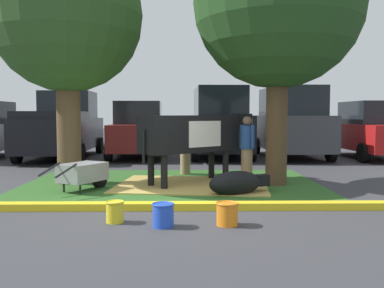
{
  "coord_description": "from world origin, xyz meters",
  "views": [
    {
      "loc": [
        0.35,
        -7.25,
        1.56
      ],
      "look_at": [
        0.49,
        2.17,
        0.9
      ],
      "focal_mm": 39.59,
      "sensor_mm": 36.0,
      "label": 1
    }
  ],
  "objects_px": {
    "suv_black": "(219,122)",
    "bucket_yellow": "(115,211)",
    "cow_holstein": "(193,134)",
    "shade_tree_left": "(67,18)",
    "person_handler": "(185,144)",
    "person_visitor_near": "(247,147)",
    "pickup_truck_black": "(63,127)",
    "shade_tree_right": "(278,4)",
    "bucket_orange": "(227,213)",
    "sedan_blue": "(371,131)",
    "bucket_blue": "(163,215)",
    "hatchback_white": "(139,130)",
    "wheelbarrow": "(84,173)",
    "suv_dark_grey": "(290,122)",
    "calf_lying": "(237,183)"
  },
  "relations": [
    {
      "from": "shade_tree_left",
      "to": "sedan_blue",
      "type": "height_order",
      "value": "shade_tree_left"
    },
    {
      "from": "bucket_yellow",
      "to": "bucket_orange",
      "type": "bearing_deg",
      "value": -6.44
    },
    {
      "from": "bucket_yellow",
      "to": "cow_holstein",
      "type": "bearing_deg",
      "value": 70.3
    },
    {
      "from": "hatchback_white",
      "to": "bucket_orange",
      "type": "bearing_deg",
      "value": -76.64
    },
    {
      "from": "shade_tree_right",
      "to": "bucket_blue",
      "type": "height_order",
      "value": "shade_tree_right"
    },
    {
      "from": "cow_holstein",
      "to": "bucket_blue",
      "type": "distance_m",
      "value": 3.75
    },
    {
      "from": "calf_lying",
      "to": "bucket_yellow",
      "type": "relative_size",
      "value": 4.23
    },
    {
      "from": "cow_holstein",
      "to": "calf_lying",
      "type": "distance_m",
      "value": 1.79
    },
    {
      "from": "shade_tree_right",
      "to": "cow_holstein",
      "type": "height_order",
      "value": "shade_tree_right"
    },
    {
      "from": "shade_tree_left",
      "to": "person_handler",
      "type": "xyz_separation_m",
      "value": [
        2.6,
        1.37,
        -2.88
      ]
    },
    {
      "from": "shade_tree_left",
      "to": "bucket_yellow",
      "type": "distance_m",
      "value": 5.17
    },
    {
      "from": "cow_holstein",
      "to": "bucket_blue",
      "type": "bearing_deg",
      "value": -97.73
    },
    {
      "from": "cow_holstein",
      "to": "person_handler",
      "type": "distance_m",
      "value": 1.52
    },
    {
      "from": "person_visitor_near",
      "to": "bucket_blue",
      "type": "xyz_separation_m",
      "value": [
        -1.72,
        -3.87,
        -0.63
      ]
    },
    {
      "from": "bucket_yellow",
      "to": "suv_dark_grey",
      "type": "height_order",
      "value": "suv_dark_grey"
    },
    {
      "from": "bucket_blue",
      "to": "suv_dark_grey",
      "type": "xyz_separation_m",
      "value": [
        4.11,
        9.43,
        1.1
      ]
    },
    {
      "from": "cow_holstein",
      "to": "suv_black",
      "type": "relative_size",
      "value": 0.58
    },
    {
      "from": "suv_black",
      "to": "bucket_yellow",
      "type": "bearing_deg",
      "value": -103.47
    },
    {
      "from": "cow_holstein",
      "to": "hatchback_white",
      "type": "bearing_deg",
      "value": 107.16
    },
    {
      "from": "shade_tree_left",
      "to": "bucket_blue",
      "type": "xyz_separation_m",
      "value": [
        2.3,
        -3.7,
        -3.51
      ]
    },
    {
      "from": "bucket_blue",
      "to": "shade_tree_right",
      "type": "bearing_deg",
      "value": 55.97
    },
    {
      "from": "person_handler",
      "to": "hatchback_white",
      "type": "bearing_deg",
      "value": 110.26
    },
    {
      "from": "calf_lying",
      "to": "bucket_yellow",
      "type": "distance_m",
      "value": 2.84
    },
    {
      "from": "calf_lying",
      "to": "wheelbarrow",
      "type": "height_order",
      "value": "wheelbarrow"
    },
    {
      "from": "bucket_orange",
      "to": "pickup_truck_black",
      "type": "bearing_deg",
      "value": 117.84
    },
    {
      "from": "wheelbarrow",
      "to": "sedan_blue",
      "type": "height_order",
      "value": "sedan_blue"
    },
    {
      "from": "shade_tree_right",
      "to": "cow_holstein",
      "type": "relative_size",
      "value": 2.14
    },
    {
      "from": "shade_tree_right",
      "to": "suv_black",
      "type": "height_order",
      "value": "shade_tree_right"
    },
    {
      "from": "wheelbarrow",
      "to": "sedan_blue",
      "type": "relative_size",
      "value": 0.34
    },
    {
      "from": "shade_tree_left",
      "to": "bucket_blue",
      "type": "height_order",
      "value": "shade_tree_left"
    },
    {
      "from": "shade_tree_left",
      "to": "sedan_blue",
      "type": "relative_size",
      "value": 1.21
    },
    {
      "from": "cow_holstein",
      "to": "pickup_truck_black",
      "type": "distance_m",
      "value": 7.48
    },
    {
      "from": "person_visitor_near",
      "to": "suv_black",
      "type": "relative_size",
      "value": 0.33
    },
    {
      "from": "cow_holstein",
      "to": "person_visitor_near",
      "type": "height_order",
      "value": "cow_holstein"
    },
    {
      "from": "suv_black",
      "to": "person_visitor_near",
      "type": "bearing_deg",
      "value": -88.02
    },
    {
      "from": "person_handler",
      "to": "hatchback_white",
      "type": "distance_m",
      "value": 4.86
    },
    {
      "from": "bucket_orange",
      "to": "pickup_truck_black",
      "type": "distance_m",
      "value": 10.72
    },
    {
      "from": "cow_holstein",
      "to": "wheelbarrow",
      "type": "distance_m",
      "value": 2.51
    },
    {
      "from": "hatchback_white",
      "to": "sedan_blue",
      "type": "height_order",
      "value": "same"
    },
    {
      "from": "bucket_blue",
      "to": "hatchback_white",
      "type": "relative_size",
      "value": 0.07
    },
    {
      "from": "wheelbarrow",
      "to": "bucket_yellow",
      "type": "xyz_separation_m",
      "value": [
        1.04,
        -2.47,
        -0.22
      ]
    },
    {
      "from": "person_visitor_near",
      "to": "pickup_truck_black",
      "type": "distance_m",
      "value": 8.11
    },
    {
      "from": "person_handler",
      "to": "suv_dark_grey",
      "type": "height_order",
      "value": "suv_dark_grey"
    },
    {
      "from": "cow_holstein",
      "to": "suv_black",
      "type": "height_order",
      "value": "suv_black"
    },
    {
      "from": "shade_tree_left",
      "to": "wheelbarrow",
      "type": "bearing_deg",
      "value": -60.84
    },
    {
      "from": "person_visitor_near",
      "to": "bucket_yellow",
      "type": "xyz_separation_m",
      "value": [
        -2.43,
        -3.62,
        -0.64
      ]
    },
    {
      "from": "cow_holstein",
      "to": "person_visitor_near",
      "type": "relative_size",
      "value": 1.77
    },
    {
      "from": "shade_tree_right",
      "to": "suv_black",
      "type": "relative_size",
      "value": 1.24
    },
    {
      "from": "hatchback_white",
      "to": "suv_black",
      "type": "height_order",
      "value": "suv_black"
    },
    {
      "from": "calf_lying",
      "to": "wheelbarrow",
      "type": "xyz_separation_m",
      "value": [
        -3.04,
        0.45,
        0.15
      ]
    }
  ]
}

